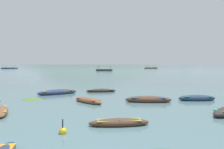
# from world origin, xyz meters

# --- Properties ---
(ground_plane) EXTENTS (6000.00, 6000.00, 0.00)m
(ground_plane) POSITION_xyz_m (0.00, 1500.00, 0.00)
(ground_plane) COLOR slate
(mountain_1) EXTENTS (874.27, 874.27, 253.68)m
(mountain_1) POSITION_xyz_m (-1016.86, 2486.63, 126.84)
(mountain_1) COLOR slate
(mountain_1) RESTS_ON ground
(mountain_2) EXTENTS (1747.93, 1747.93, 426.28)m
(mountain_2) POSITION_xyz_m (-241.99, 2360.18, 213.14)
(mountain_2) COLOR #4C5B56
(mountain_2) RESTS_ON ground
(mountain_3) EXTENTS (522.81, 522.81, 211.63)m
(mountain_3) POSITION_xyz_m (974.18, 2603.35, 105.82)
(mountain_3) COLOR slate
(mountain_3) RESTS_ON ground
(rowboat_0) EXTENTS (4.29, 1.35, 0.69)m
(rowboat_0) POSITION_xyz_m (4.32, 14.18, 0.21)
(rowboat_0) COLOR #4C3323
(rowboat_0) RESTS_ON ground
(rowboat_5) EXTENTS (3.64, 1.31, 0.65)m
(rowboat_5) POSITION_xyz_m (9.14, 15.05, 0.20)
(rowboat_5) COLOR navy
(rowboat_5) RESTS_ON ground
(rowboat_6) EXTENTS (3.78, 1.42, 0.51)m
(rowboat_6) POSITION_xyz_m (-0.47, 20.63, 0.16)
(rowboat_6) COLOR #2D2826
(rowboat_6) RESTS_ON ground
(rowboat_8) EXTENTS (4.50, 3.24, 0.69)m
(rowboat_8) POSITION_xyz_m (-5.40, 18.75, 0.21)
(rowboat_8) COLOR navy
(rowboat_8) RESTS_ON ground
(rowboat_9) EXTENTS (2.50, 3.63, 0.52)m
(rowboat_9) POSITION_xyz_m (-6.88, 9.87, 0.16)
(rowboat_9) COLOR brown
(rowboat_9) RESTS_ON ground
(rowboat_10) EXTENTS (3.23, 3.10, 0.53)m
(rowboat_10) POSITION_xyz_m (-1.19, 13.86, 0.17)
(rowboat_10) COLOR brown
(rowboat_10) RESTS_ON ground
(rowboat_12) EXTENTS (3.56, 1.24, 0.49)m
(rowboat_12) POSITION_xyz_m (1.45, 7.17, 0.15)
(rowboat_12) COLOR #4C3323
(rowboat_12) RESTS_ON ground
(ferry_0) EXTENTS (9.68, 5.50, 2.54)m
(ferry_0) POSITION_xyz_m (28.46, 144.14, 0.45)
(ferry_0) COLOR brown
(ferry_0) RESTS_ON ground
(ferry_1) EXTENTS (10.86, 5.24, 2.54)m
(ferry_1) POSITION_xyz_m (-74.64, 138.91, 0.45)
(ferry_1) COLOR navy
(ferry_1) RESTS_ON ground
(ferry_2) EXTENTS (8.32, 3.14, 2.54)m
(ferry_2) POSITION_xyz_m (-3.89, 96.69, 0.45)
(ferry_2) COLOR #2D2826
(ferry_2) RESTS_ON ground
(mooring_buoy) EXTENTS (0.41, 0.41, 0.84)m
(mooring_buoy) POSITION_xyz_m (-1.43, 5.82, 0.09)
(mooring_buoy) COLOR yellow
(mooring_buoy) RESTS_ON ground
(weed_patch_0) EXTENTS (2.57, 2.60, 0.14)m
(weed_patch_0) POSITION_xyz_m (-7.06, 15.46, 0.00)
(weed_patch_0) COLOR #477033
(weed_patch_0) RESTS_ON ground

